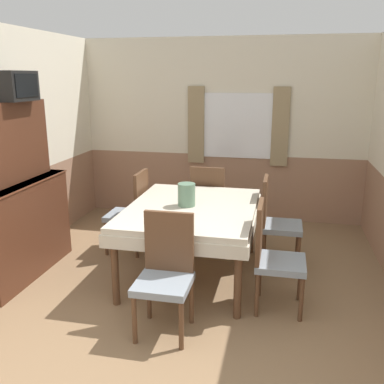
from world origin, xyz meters
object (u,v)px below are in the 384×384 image
(chair_head_near, at_px, (166,271))
(sideboard, at_px, (14,206))
(chair_right_near, at_px, (272,254))
(vase, at_px, (187,195))
(chair_left_far, at_px, (132,209))
(tv, at_px, (14,86))
(chair_head_window, at_px, (209,201))
(dining_table, at_px, (192,215))
(chair_right_far, at_px, (275,219))

(chair_head_near, bearing_deg, sideboard, -20.22)
(chair_right_near, distance_m, vase, 1.09)
(chair_left_far, bearing_deg, tv, 126.71)
(chair_head_window, relative_size, sideboard, 0.55)
(chair_right_near, height_order, chair_left_far, same)
(chair_head_near, relative_size, vase, 4.21)
(dining_table, xyz_separation_m, chair_right_far, (0.84, 0.50, -0.14))
(chair_head_near, relative_size, sideboard, 0.55)
(chair_right_near, xyz_separation_m, chair_head_near, (-0.84, -0.53, 0.00))
(chair_head_near, height_order, tv, tv)
(chair_head_window, bearing_deg, tv, -145.40)
(chair_head_near, xyz_separation_m, tv, (-1.77, 0.83, 1.44))
(chair_head_window, height_order, chair_left_far, same)
(chair_right_near, bearing_deg, sideboard, -92.98)
(dining_table, distance_m, chair_right_near, 0.99)
(tv, bearing_deg, dining_table, 6.39)
(dining_table, height_order, chair_right_near, chair_right_near)
(tv, bearing_deg, chair_head_near, -24.97)
(chair_left_far, bearing_deg, dining_table, -120.43)
(chair_left_far, height_order, sideboard, sideboard)
(chair_head_near, bearing_deg, vase, -86.69)
(sideboard, relative_size, tv, 3.96)
(chair_right_far, xyz_separation_m, chair_head_window, (-0.84, 0.53, 0.00))
(chair_left_far, relative_size, vase, 4.21)
(chair_head_window, height_order, chair_head_near, same)
(chair_right_far, distance_m, chair_head_near, 1.74)
(chair_right_far, xyz_separation_m, sideboard, (-2.66, -0.85, 0.24))
(chair_right_near, xyz_separation_m, vase, (-0.90, 0.50, 0.36))
(chair_left_far, bearing_deg, sideboard, 131.26)
(chair_left_far, xyz_separation_m, chair_head_near, (0.84, -1.52, 0.00))
(chair_right_near, distance_m, chair_left_far, 1.96)
(chair_head_window, distance_m, sideboard, 2.29)
(chair_right_far, bearing_deg, chair_right_near, 0.00)
(chair_left_far, xyz_separation_m, vase, (0.78, -0.49, 0.36))
(dining_table, bearing_deg, chair_head_near, -90.00)
(chair_head_window, relative_size, vase, 4.21)
(tv, bearing_deg, vase, 6.63)
(sideboard, height_order, tv, tv)
(chair_right_near, height_order, vase, vase)
(chair_right_near, height_order, chair_head_window, same)
(dining_table, relative_size, chair_head_near, 1.69)
(chair_right_far, height_order, chair_right_near, same)
(chair_right_far, relative_size, chair_head_window, 1.00)
(chair_left_far, height_order, vase, vase)
(chair_right_far, xyz_separation_m, chair_left_far, (-1.69, 0.00, 0.00))
(chair_head_window, bearing_deg, chair_right_near, -60.98)
(chair_left_far, distance_m, tv, 1.85)
(dining_table, height_order, chair_right_far, chair_right_far)
(chair_right_near, relative_size, vase, 4.21)
(chair_head_near, bearing_deg, chair_right_far, -119.02)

